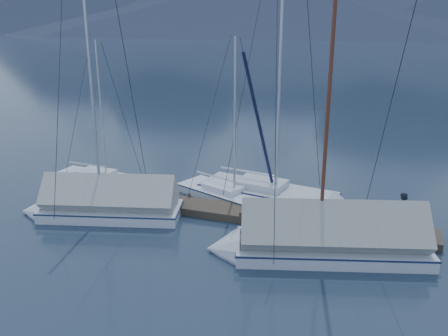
{
  "coord_description": "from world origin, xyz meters",
  "views": [
    {
      "loc": [
        6.59,
        -16.59,
        8.46
      ],
      "look_at": [
        0.0,
        2.0,
        2.2
      ],
      "focal_mm": 38.0,
      "sensor_mm": 36.0,
      "label": 1
    }
  ],
  "objects": [
    {
      "name": "person",
      "position": [
        7.5,
        2.17,
        1.13
      ],
      "size": [
        0.54,
        0.66,
        1.58
      ],
      "primitive_type": "imported",
      "rotation": [
        0.0,
        0.0,
        1.26
      ],
      "color": "black",
      "rests_on": "dock"
    },
    {
      "name": "ground",
      "position": [
        0.0,
        0.0,
        0.0
      ],
      "size": [
        1000.0,
        1000.0,
        0.0
      ],
      "primitive_type": "plane",
      "color": "#162332",
      "rests_on": "ground"
    },
    {
      "name": "dock",
      "position": [
        0.0,
        2.0,
        0.11
      ],
      "size": [
        18.0,
        1.5,
        0.54
      ],
      "color": "#382D23",
      "rests_on": "ground"
    },
    {
      "name": "sailboat_open_left",
      "position": [
        -6.87,
        3.8,
        0.14
      ],
      "size": [
        6.3,
        2.66,
        8.2
      ],
      "color": "silver",
      "rests_on": "ground"
    },
    {
      "name": "sailboat_open_mid",
      "position": [
        0.33,
        3.6,
        0.15
      ],
      "size": [
        6.63,
        4.02,
        8.48
      ],
      "color": "silver",
      "rests_on": "ground"
    },
    {
      "name": "sailboat_open_right",
      "position": [
        2.28,
        4.56,
        0.18
      ],
      "size": [
        8.07,
        3.65,
        10.33
      ],
      "color": "silver",
      "rests_on": "ground"
    },
    {
      "name": "sailboat_covered_far",
      "position": [
        -5.2,
        -0.03,
        0.49
      ],
      "size": [
        7.52,
        3.96,
        10.11
      ],
      "color": "silver",
      "rests_on": "ground"
    },
    {
      "name": "sailboat_covered_near",
      "position": [
        4.44,
        -0.43,
        0.53
      ],
      "size": [
        8.56,
        4.67,
        10.65
      ],
      "color": "silver",
      "rests_on": "ground"
    },
    {
      "name": "mooring_posts",
      "position": [
        -0.5,
        2.0,
        0.35
      ],
      "size": [
        15.12,
        1.52,
        0.35
      ],
      "color": "#382D23",
      "rests_on": "ground"
    }
  ]
}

